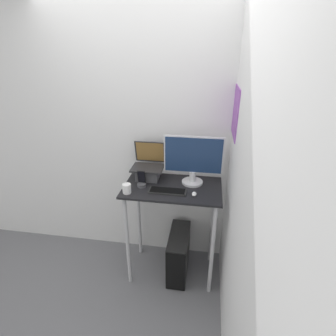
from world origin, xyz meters
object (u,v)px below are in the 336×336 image
(laptop, at_px, (148,169))
(computer_tower, at_px, (179,253))
(mouse, at_px, (194,194))
(cell_phone, at_px, (142,182))
(monitor, at_px, (193,161))
(keyboard, at_px, (167,191))

(laptop, xyz_separation_m, computer_tower, (0.32, -0.13, -0.85))
(mouse, relative_size, cell_phone, 0.41)
(monitor, distance_m, computer_tower, 0.99)
(monitor, height_order, mouse, monitor)
(mouse, relative_size, computer_tower, 0.13)
(keyboard, xyz_separation_m, mouse, (0.23, -0.03, 0.01))
(monitor, xyz_separation_m, keyboard, (-0.20, -0.20, -0.21))
(monitor, distance_m, keyboard, 0.35)
(monitor, relative_size, keyboard, 1.60)
(monitor, relative_size, cell_phone, 3.42)
(cell_phone, height_order, computer_tower, cell_phone)
(keyboard, distance_m, computer_tower, 0.78)
(monitor, bearing_deg, keyboard, -135.03)
(mouse, distance_m, computer_tower, 0.79)
(mouse, height_order, computer_tower, mouse)
(keyboard, bearing_deg, laptop, 134.19)
(cell_phone, bearing_deg, keyboard, -14.78)
(laptop, height_order, computer_tower, laptop)
(laptop, relative_size, cell_phone, 2.19)
(keyboard, relative_size, cell_phone, 2.13)
(cell_phone, xyz_separation_m, computer_tower, (0.34, 0.03, -0.80))
(computer_tower, bearing_deg, keyboard, -136.34)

